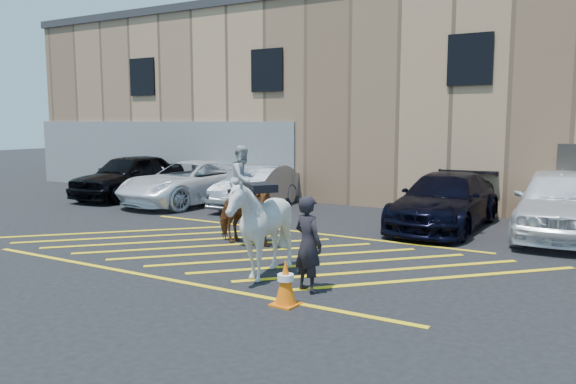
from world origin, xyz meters
The scene contains 12 objects.
ground centered at (0.00, 0.00, 0.00)m, with size 90.00×90.00×0.00m, color black.
car_black_suv centered at (-8.56, 4.69, 0.81)m, with size 1.92×4.77×1.62m, color black.
car_white_pickup centered at (-5.64, 4.64, 0.73)m, with size 2.43×5.27×1.46m, color white.
car_silver_sedan centered at (-3.24, 5.12, 0.68)m, with size 1.44×4.14×1.36m, color gray.
car_blue_suv centered at (3.02, 4.60, 0.72)m, with size 2.02×4.97×1.44m, color black.
car_white_suv centered at (5.75, 4.80, 0.85)m, with size 2.01×4.99×1.70m, color white.
handler centered at (2.52, -2.15, 0.80)m, with size 0.59×0.39×1.61m, color black.
warehouse centered at (-0.01, 11.99, 3.65)m, with size 32.42×10.20×7.30m.
hatching_zone centered at (0.00, -0.30, 0.01)m, with size 12.60×5.12×0.01m.
mounted_bay centered at (-0.38, 0.18, 0.92)m, with size 1.79×0.94×2.28m.
saddled_white centered at (1.41, -1.86, 0.93)m, with size 2.21×2.24×1.85m.
traffic_cone centered at (2.56, -2.95, 0.37)m, with size 0.41×0.41×0.73m.
Camera 1 is at (6.78, -10.15, 2.82)m, focal length 35.00 mm.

